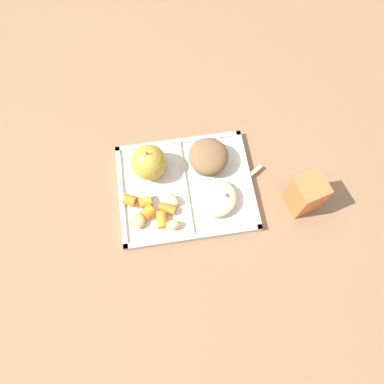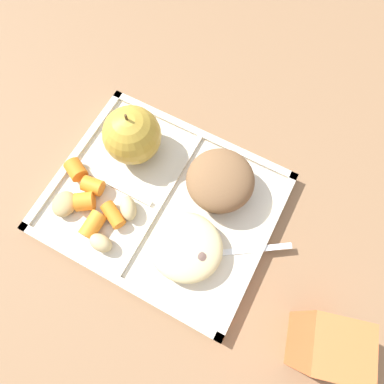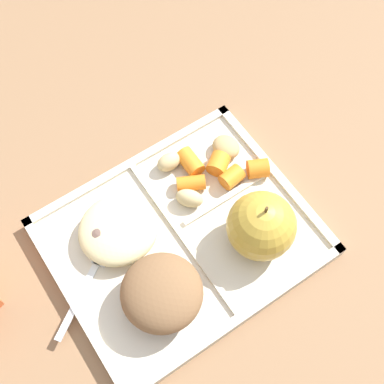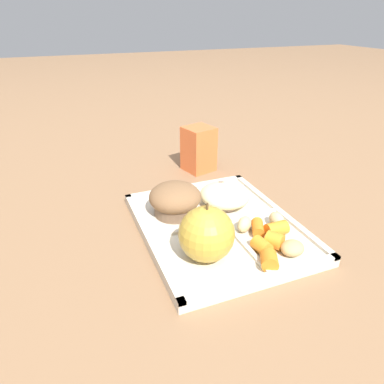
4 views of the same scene
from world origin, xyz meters
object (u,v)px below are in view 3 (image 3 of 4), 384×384
Objects in this scene: lunch_tray at (182,238)px; bran_muffin at (162,294)px; green_apple at (261,226)px; plastic_fork at (94,273)px.

bran_muffin is at bearing 41.38° from lunch_tray.
lunch_tray is 0.09m from bran_muffin.
lunch_tray is at bearing -36.08° from green_apple.
plastic_fork is at bearing -21.30° from green_apple.
plastic_fork is (0.19, -0.08, -0.04)m from green_apple.
lunch_tray is 2.29× the size of plastic_fork.
green_apple reaches higher than bran_muffin.
lunch_tray reaches higher than plastic_fork.
lunch_tray is 3.38× the size of green_apple.
bran_muffin is at bearing 0.00° from green_apple.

